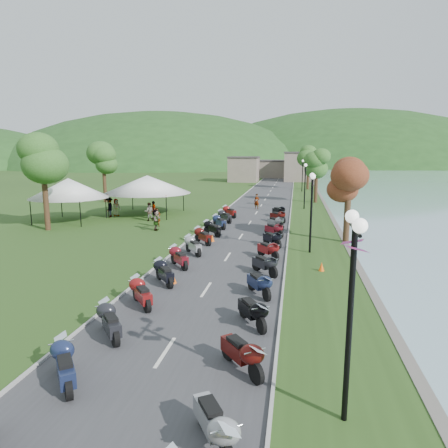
{
  "coord_description": "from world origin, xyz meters",
  "views": [
    {
      "loc": [
        3.98,
        -7.4,
        6.41
      ],
      "look_at": [
        -0.96,
        20.09,
        1.3
      ],
      "focal_mm": 32.0,
      "sensor_mm": 36.0,
      "label": 1
    }
  ],
  "objects_px": {
    "pedestrian_b": "(149,221)",
    "pedestrian_c": "(110,217)",
    "streetlamp_near": "(350,323)",
    "pedestrian_a": "(157,227)",
    "vendor_tent_main": "(148,195)"
  },
  "relations": [
    {
      "from": "vendor_tent_main",
      "to": "pedestrian_b",
      "type": "distance_m",
      "value": 4.49
    },
    {
      "from": "pedestrian_a",
      "to": "pedestrian_b",
      "type": "relative_size",
      "value": 0.93
    },
    {
      "from": "vendor_tent_main",
      "to": "pedestrian_a",
      "type": "distance_m",
      "value": 7.5
    },
    {
      "from": "streetlamp_near",
      "to": "pedestrian_b",
      "type": "bearing_deg",
      "value": 119.58
    },
    {
      "from": "streetlamp_near",
      "to": "vendor_tent_main",
      "type": "height_order",
      "value": "streetlamp_near"
    },
    {
      "from": "pedestrian_a",
      "to": "pedestrian_b",
      "type": "xyz_separation_m",
      "value": [
        -1.76,
        2.72,
        0.0
      ]
    },
    {
      "from": "pedestrian_b",
      "to": "pedestrian_c",
      "type": "relative_size",
      "value": 0.87
    },
    {
      "from": "streetlamp_near",
      "to": "pedestrian_c",
      "type": "distance_m",
      "value": 33.46
    },
    {
      "from": "streetlamp_near",
      "to": "vendor_tent_main",
      "type": "relative_size",
      "value": 0.85
    },
    {
      "from": "streetlamp_near",
      "to": "vendor_tent_main",
      "type": "bearing_deg",
      "value": 118.66
    },
    {
      "from": "vendor_tent_main",
      "to": "pedestrian_c",
      "type": "relative_size",
      "value": 2.96
    },
    {
      "from": "streetlamp_near",
      "to": "pedestrian_a",
      "type": "bearing_deg",
      "value": 119.17
    },
    {
      "from": "pedestrian_a",
      "to": "pedestrian_c",
      "type": "distance_m",
      "value": 7.52
    },
    {
      "from": "pedestrian_b",
      "to": "pedestrian_c",
      "type": "height_order",
      "value": "pedestrian_c"
    },
    {
      "from": "vendor_tent_main",
      "to": "pedestrian_c",
      "type": "distance_m",
      "value": 4.4
    }
  ]
}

